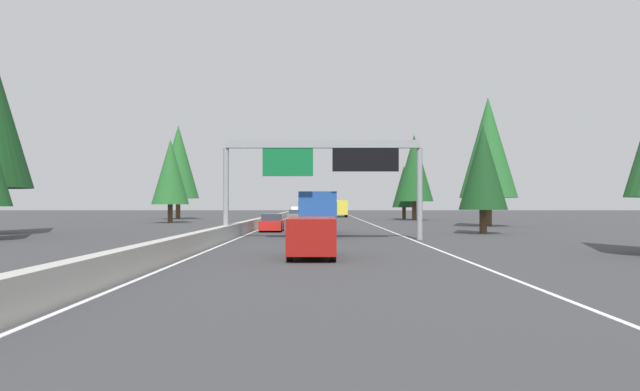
{
  "coord_description": "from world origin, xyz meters",
  "views": [
    {
      "loc": [
        -3.43,
        -5.73,
        2.26
      ],
      "look_at": [
        45.47,
        -5.67,
        2.98
      ],
      "focal_mm": 33.36,
      "sensor_mm": 36.0,
      "label": 1
    }
  ],
  "objects": [
    {
      "name": "shoulder_stripe_median",
      "position": [
        70.0,
        -0.25,
        0.01
      ],
      "size": [
        160.0,
        0.16,
        0.01
      ],
      "primitive_type": "cube",
      "color": "silver",
      "rests_on": "ground"
    },
    {
      "name": "shoulder_stripe_right",
      "position": [
        70.0,
        -11.52,
        0.01
      ],
      "size": [
        160.0,
        0.16,
        0.01
      ],
      "primitive_type": "cube",
      "color": "silver",
      "rests_on": "ground"
    },
    {
      "name": "ground_plane",
      "position": [
        60.0,
        0.0,
        0.0
      ],
      "size": [
        320.0,
        320.0,
        0.0
      ],
      "primitive_type": "plane",
      "color": "#38383A"
    },
    {
      "name": "conifer_right_distant",
      "position": [
        86.34,
        -18.33,
        4.92
      ],
      "size": [
        3.57,
        3.57,
        8.11
      ],
      "color": "#4C3823",
      "rests_on": "ground"
    },
    {
      "name": "conifer_right_near",
      "position": [
        42.04,
        -18.17,
        5.07
      ],
      "size": [
        3.68,
        3.68,
        8.35
      ],
      "color": "#4C3823",
      "rests_on": "ground"
    },
    {
      "name": "minivan_far_center",
      "position": [
        21.7,
        -5.36,
        0.95
      ],
      "size": [
        5.0,
        1.95,
        1.69
      ],
      "color": "maroon",
      "rests_on": "ground"
    },
    {
      "name": "conifer_left_far",
      "position": [
        87.65,
        16.19,
        8.78
      ],
      "size": [
        6.35,
        6.35,
        14.44
      ],
      "color": "#4C3823",
      "rests_on": "ground"
    },
    {
      "name": "sign_gantry_overhead",
      "position": [
        34.26,
        -6.04,
        5.04
      ],
      "size": [
        0.5,
        12.68,
        6.34
      ],
      "color": "gray",
      "rests_on": "ground"
    },
    {
      "name": "conifer_left_mid",
      "position": [
        68.83,
        12.61,
        6.21
      ],
      "size": [
        4.5,
        4.5,
        10.22
      ],
      "color": "#4C3823",
      "rests_on": "ground"
    },
    {
      "name": "pickup_distant_a",
      "position": [
        93.08,
        -1.85,
        0.91
      ],
      "size": [
        5.6,
        2.0,
        1.86
      ],
      "color": "white",
      "rests_on": "ground"
    },
    {
      "name": "median_barrier",
      "position": [
        80.0,
        0.3,
        0.45
      ],
      "size": [
        180.0,
        0.56,
        0.9
      ],
      "primitive_type": "cube",
      "color": "#ADAAA3",
      "rests_on": "ground"
    },
    {
      "name": "sedan_near_center",
      "position": [
        82.63,
        -1.92,
        0.68
      ],
      "size": [
        4.4,
        1.8,
        1.47
      ],
      "color": "slate",
      "rests_on": "ground"
    },
    {
      "name": "sedan_mid_right",
      "position": [
        45.93,
        -1.66,
        0.68
      ],
      "size": [
        4.4,
        1.8,
        1.47
      ],
      "color": "red",
      "rests_on": "ground"
    },
    {
      "name": "bus_mid_center",
      "position": [
        40.96,
        -5.52,
        1.72
      ],
      "size": [
        11.5,
        2.55,
        3.1
      ],
      "color": "#1E4793",
      "rests_on": "ground"
    },
    {
      "name": "conifer_right_far",
      "position": [
        80.48,
        -18.96,
        7.38
      ],
      "size": [
        5.34,
        5.34,
        12.14
      ],
      "color": "#4C3823",
      "rests_on": "ground"
    },
    {
      "name": "conifer_right_mid",
      "position": [
        57.29,
        -22.89,
        8.06
      ],
      "size": [
        5.84,
        5.84,
        13.26
      ],
      "color": "#4C3823",
      "rests_on": "ground"
    },
    {
      "name": "box_truck_mid_left",
      "position": [
        101.75,
        -9.15,
        1.61
      ],
      "size": [
        8.5,
        2.4,
        2.95
      ],
      "color": "gold",
      "rests_on": "ground"
    }
  ]
}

